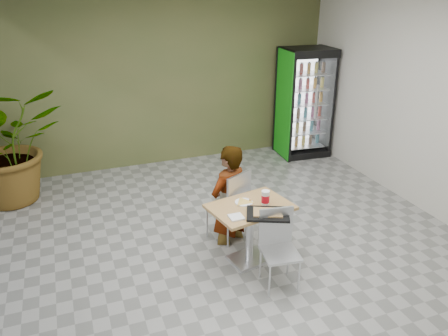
{
  "coord_description": "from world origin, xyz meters",
  "views": [
    {
      "loc": [
        -1.8,
        -4.07,
        3.14
      ],
      "look_at": [
        -0.04,
        0.6,
        1.0
      ],
      "focal_mm": 35.0,
      "sensor_mm": 36.0,
      "label": 1
    }
  ],
  "objects": [
    {
      "name": "soda_cup",
      "position": [
        0.23,
        -0.03,
        0.83
      ],
      "size": [
        0.1,
        0.1,
        0.17
      ],
      "color": "white",
      "rests_on": "dining_table"
    },
    {
      "name": "dining_table",
      "position": [
        0.06,
        0.0,
        0.53
      ],
      "size": [
        1.03,
        0.81,
        0.75
      ],
      "rotation": [
        0.0,
        0.0,
        0.19
      ],
      "color": "#AD7E4A",
      "rests_on": "ground"
    },
    {
      "name": "chair_far",
      "position": [
        0.05,
        0.51,
        0.57
      ],
      "size": [
        0.58,
        0.58,
        0.97
      ],
      "rotation": [
        0.0,
        0.0,
        3.61
      ],
      "color": "silver",
      "rests_on": "ground"
    },
    {
      "name": "cafeteria_tray",
      "position": [
        0.15,
        -0.27,
        0.76
      ],
      "size": [
        0.57,
        0.5,
        0.03
      ],
      "primitive_type": "cube",
      "rotation": [
        0.0,
        0.0,
        -0.42
      ],
      "color": "black",
      "rests_on": "dining_table"
    },
    {
      "name": "pizza_plate",
      "position": [
        0.02,
        0.1,
        0.77
      ],
      "size": [
        0.26,
        0.21,
        0.03
      ],
      "color": "white",
      "rests_on": "dining_table"
    },
    {
      "name": "ground",
      "position": [
        0.0,
        0.0,
        0.0
      ],
      "size": [
        7.0,
        7.0,
        0.0
      ],
      "primitive_type": "plane",
      "color": "gray",
      "rests_on": "ground"
    },
    {
      "name": "napkin_stack",
      "position": [
        -0.2,
        -0.2,
        0.76
      ],
      "size": [
        0.15,
        0.15,
        0.02
      ],
      "primitive_type": "cube",
      "rotation": [
        0.0,
        0.0,
        -0.0
      ],
      "color": "white",
      "rests_on": "dining_table"
    },
    {
      "name": "potted_plant",
      "position": [
        -2.66,
        2.78,
        0.88
      ],
      "size": [
        1.9,
        1.75,
        1.77
      ],
      "primitive_type": "imported",
      "rotation": [
        0.0,
        0.0,
        0.27
      ],
      "color": "#2C6E2D",
      "rests_on": "ground"
    },
    {
      "name": "beverage_fridge",
      "position": [
        2.49,
        2.96,
        1.02
      ],
      "size": [
        0.98,
        0.78,
        2.04
      ],
      "rotation": [
        0.0,
        0.0,
        -0.07
      ],
      "color": "black",
      "rests_on": "ground"
    },
    {
      "name": "chair_near",
      "position": [
        0.19,
        -0.46,
        0.51
      ],
      "size": [
        0.44,
        0.44,
        0.88
      ],
      "rotation": [
        0.0,
        0.0,
        -0.14
      ],
      "color": "silver",
      "rests_on": "ground"
    },
    {
      "name": "room_envelope",
      "position": [
        0.0,
        0.0,
        1.6
      ],
      "size": [
        6.0,
        7.0,
        3.2
      ],
      "primitive_type": null,
      "color": "beige",
      "rests_on": "ground"
    },
    {
      "name": "seated_woman",
      "position": [
        0.0,
        0.55,
        0.5
      ],
      "size": [
        0.7,
        0.61,
        1.61
      ],
      "primitive_type": "imported",
      "rotation": [
        0.0,
        0.0,
        3.61
      ],
      "color": "black",
      "rests_on": "ground"
    }
  ]
}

